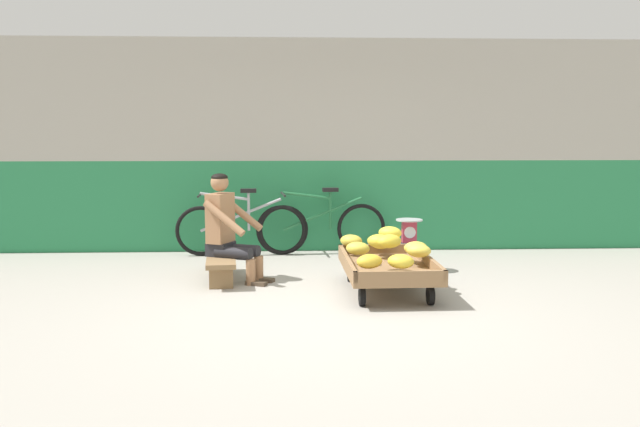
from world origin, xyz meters
name	(u,v)px	position (x,y,z in m)	size (l,w,h in m)	color
ground_plane	(334,311)	(0.00, 0.00, 0.00)	(80.00, 80.00, 0.00)	#A39E93
back_wall	(318,146)	(0.00, 3.19, 1.39)	(16.00, 0.30, 2.77)	#287F4C
banana_cart	(388,268)	(0.57, 0.68, 0.24)	(0.86, 1.45, 0.36)	#8E6B47
banana_pile	(385,246)	(0.54, 0.70, 0.46)	(0.89, 1.43, 0.27)	gold
low_bench	(221,262)	(-1.12, 1.31, 0.20)	(0.40, 1.12, 0.27)	olive
vendor_seated	(228,228)	(-1.04, 1.27, 0.57)	(0.74, 0.63, 1.14)	#9E704C
plastic_crate	(409,258)	(0.96, 1.68, 0.15)	(0.36, 0.28, 0.30)	#234CA8
weighing_scale	(409,232)	(0.96, 1.68, 0.45)	(0.30, 0.30, 0.29)	#28282D
bicycle_near_left	(241,228)	(-1.01, 2.75, 0.35)	(1.66, 0.48, 0.86)	black
bicycle_far_left	(322,227)	(0.03, 2.83, 0.35)	(1.66, 0.48, 0.86)	black
shopping_bag	(410,266)	(0.91, 1.36, 0.12)	(0.18, 0.12, 0.24)	#3370B7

